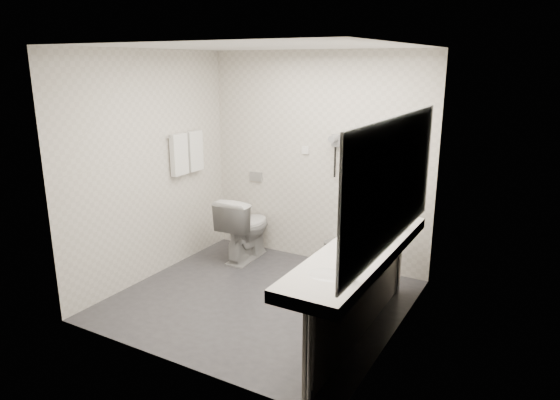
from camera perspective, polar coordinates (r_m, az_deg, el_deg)
The scene contains 32 objects.
floor at distance 5.27m, azimuth -2.27°, elevation -11.23°, with size 2.80×2.80×0.00m, color #2C2B30.
ceiling at distance 4.71m, azimuth -2.60°, elevation 17.05°, with size 2.80×2.80×0.00m, color silver.
wall_back at distance 5.96m, azimuth 4.22°, elevation 4.61°, with size 2.80×2.80×0.00m, color beige.
wall_front at distance 3.84m, azimuth -12.73°, elevation -1.84°, with size 2.80×2.80×0.00m, color beige.
wall_left at distance 5.70m, azimuth -14.49°, elevation 3.65°, with size 2.60×2.60×0.00m, color beige.
wall_right at distance 4.29m, azimuth 13.65°, elevation -0.09°, with size 2.60×2.60×0.00m, color beige.
vanity_counter at distance 4.33m, azimuth 9.02°, elevation -5.97°, with size 0.55×2.20×0.10m, color silver.
vanity_panel at distance 4.49m, azimuth 9.09°, elevation -11.08°, with size 0.03×2.15×0.75m, color gray.
vanity_post_near at distance 3.65m, azimuth 3.45°, elevation -17.69°, with size 0.06×0.06×0.75m, color silver.
vanity_post_far at distance 5.39m, azimuth 13.35°, elevation -6.67°, with size 0.06×0.06×0.75m, color silver.
mirror at distance 4.06m, azimuth 12.83°, elevation 2.00°, with size 0.02×2.20×1.05m, color #B2BCC6.
basin_near at distance 3.76m, azimuth 5.46°, elevation -8.68°, with size 0.40×0.31×0.05m, color silver.
basin_far at distance 4.90m, azimuth 11.75°, elevation -3.11°, with size 0.40×0.31×0.05m, color silver.
faucet_near at distance 3.66m, azimuth 8.31°, elevation -7.96°, with size 0.04×0.04×0.15m, color silver.
faucet_far at distance 4.82m, azimuth 14.01°, elevation -2.44°, with size 0.04×0.04×0.15m, color silver.
soap_bottle_a at distance 4.27m, azimuth 9.90°, elevation -4.89°, with size 0.04×0.04×0.10m, color beige.
soap_bottle_b at distance 4.45m, azimuth 10.60°, elevation -4.07°, with size 0.08×0.08×0.10m, color beige.
soap_bottle_c at distance 4.31m, azimuth 8.90°, elevation -4.61°, with size 0.04×0.04×0.10m, color beige.
glass_left at distance 4.52m, azimuth 12.25°, elevation -3.82°, with size 0.06×0.06×0.11m, color silver.
glass_right at distance 4.58m, azimuth 11.82°, elevation -3.40°, with size 0.07×0.07×0.12m, color silver.
toilet at distance 6.19m, azimuth -3.97°, elevation -3.13°, with size 0.45×0.79×0.80m, color silver.
flush_plate at distance 6.41m, azimuth -2.76°, elevation 2.67°, with size 0.18×0.02×0.12m, color #B2B5BA.
pedal_bin at distance 6.01m, azimuth 6.01°, elevation -6.24°, with size 0.22×0.22×0.31m, color #B2B5BA.
bin_lid at distance 5.96m, azimuth 6.05°, elevation -4.81°, with size 0.22×0.22×0.01m, color #B2B5BA.
towel_rail at distance 6.01m, azimuth -10.69°, elevation 7.38°, with size 0.02×0.02×0.62m, color silver.
towel_near at distance 5.94m, azimuth -11.38°, elevation 5.09°, with size 0.07×0.24×0.48m, color white.
towel_far at distance 6.15m, azimuth -9.68°, elevation 5.52°, with size 0.07×0.24×0.48m, color white.
dryer_cradle at distance 5.79m, azimuth 6.39°, elevation 6.75°, with size 0.10×0.04×0.14m, color gray.
dryer_barrel at distance 5.72m, azimuth 6.12°, elevation 6.95°, with size 0.08×0.08×0.14m, color gray.
dryer_cord at distance 5.82m, azimuth 6.26°, elevation 4.29°, with size 0.02×0.02×0.35m, color black.
switch_plate_a at distance 6.00m, azimuth 2.89°, elevation 5.67°, with size 0.09×0.02×0.09m, color silver.
switch_plate_b at distance 5.72m, azimuth 9.18°, elevation 5.02°, with size 0.09×0.02×0.09m, color silver.
Camera 1 is at (2.50, -3.99, 2.37)m, focal length 32.18 mm.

